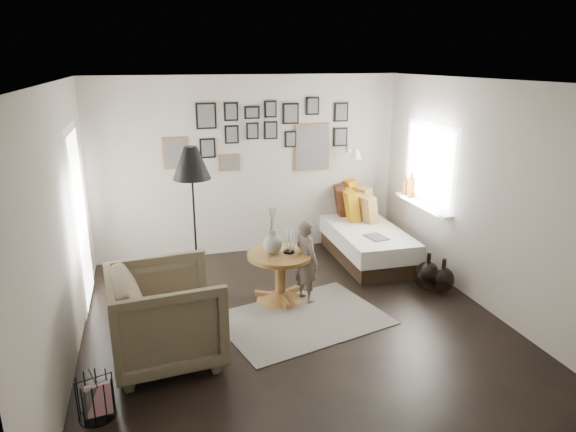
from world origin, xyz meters
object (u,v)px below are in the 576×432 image
object	(u,v)px
pedestal_table	(280,279)
child	(306,261)
daybed	(360,233)
demijohn_small	(443,280)
demijohn_large	(427,276)
floor_lamp	(192,169)
vase	(273,240)
armchair	(166,315)
magazine_basket	(96,397)

from	to	relation	value
pedestal_table	child	xyz separation A→B (m)	(0.30, -0.08, 0.23)
daybed	demijohn_small	xyz separation A→B (m)	(0.46, -1.53, -0.16)
demijohn_large	child	size ratio (longest dim) A/B	0.48
floor_lamp	demijohn_small	size ratio (longest dim) A/B	4.20
floor_lamp	demijohn_small	bearing A→B (deg)	-12.70
daybed	child	bearing A→B (deg)	-133.04
vase	armchair	world-z (taller)	vase
child	demijohn_large	bearing A→B (deg)	-112.57
pedestal_table	daybed	world-z (taller)	daybed
demijohn_large	vase	bearing A→B (deg)	173.47
pedestal_table	demijohn_large	bearing A→B (deg)	-6.20
armchair	floor_lamp	xyz separation A→B (m)	(0.42, 1.28, 1.14)
vase	magazine_basket	bearing A→B (deg)	-139.03
pedestal_table	demijohn_large	world-z (taller)	pedestal_table
floor_lamp	demijohn_small	distance (m)	3.36
pedestal_table	armchair	size ratio (longest dim) A/B	0.75
demijohn_large	child	bearing A→B (deg)	175.50
pedestal_table	magazine_basket	xyz separation A→B (m)	(-1.98, -1.63, -0.11)
pedestal_table	magazine_basket	size ratio (longest dim) A/B	2.15
demijohn_large	demijohn_small	distance (m)	0.19
demijohn_large	demijohn_small	size ratio (longest dim) A/B	1.10
floor_lamp	daybed	bearing A→B (deg)	19.02
vase	demijohn_large	bearing A→B (deg)	-6.53
magazine_basket	demijohn_small	bearing A→B (deg)	18.14
vase	demijohn_small	distance (m)	2.21
daybed	armchair	world-z (taller)	daybed
daybed	child	world-z (taller)	daybed
vase	daybed	world-z (taller)	vase
daybed	demijohn_small	world-z (taller)	daybed
magazine_basket	demijohn_large	bearing A→B (deg)	20.36
pedestal_table	child	world-z (taller)	child
pedestal_table	magazine_basket	world-z (taller)	pedestal_table
daybed	demijohn_small	size ratio (longest dim) A/B	4.87
vase	demijohn_small	size ratio (longest dim) A/B	1.25
child	vase	bearing A→B (deg)	57.29
armchair	demijohn_small	distance (m)	3.45
vase	child	size ratio (longest dim) A/B	0.54
demijohn_large	magazine_basket	bearing A→B (deg)	-159.64
floor_lamp	magazine_basket	world-z (taller)	floor_lamp
magazine_basket	child	world-z (taller)	child
floor_lamp	child	xyz separation A→B (m)	(1.25, -0.42, -1.10)
demijohn_small	child	xyz separation A→B (m)	(-1.71, 0.24, 0.34)
floor_lamp	magazine_basket	distance (m)	2.65
child	magazine_basket	bearing A→B (deg)	106.12
pedestal_table	child	bearing A→B (deg)	-14.79
child	floor_lamp	bearing A→B (deg)	53.16
floor_lamp	magazine_basket	xyz separation A→B (m)	(-1.04, -1.98, -1.43)
vase	demijohn_large	size ratio (longest dim) A/B	1.14
armchair	floor_lamp	world-z (taller)	floor_lamp
floor_lamp	demijohn_large	distance (m)	3.20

